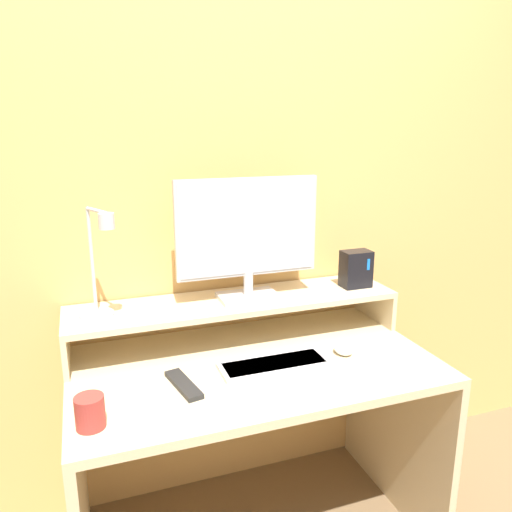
{
  "coord_description": "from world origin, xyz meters",
  "views": [
    {
      "loc": [
        -0.53,
        -1.14,
        1.53
      ],
      "look_at": [
        0.02,
        0.39,
        1.1
      ],
      "focal_mm": 35.0,
      "sensor_mm": 36.0,
      "label": 1
    }
  ],
  "objects": [
    {
      "name": "mug",
      "position": [
        -0.55,
        0.14,
        0.78
      ],
      "size": [
        0.08,
        0.08,
        0.09
      ],
      "color": "#9E332D",
      "rests_on": "desk"
    },
    {
      "name": "mouse",
      "position": [
        0.32,
        0.31,
        0.75
      ],
      "size": [
        0.06,
        0.08,
        0.04
      ],
      "color": "white",
      "rests_on": "desk"
    },
    {
      "name": "remote_control",
      "position": [
        -0.27,
        0.27,
        0.74
      ],
      "size": [
        0.09,
        0.2,
        0.02
      ],
      "color": "black",
      "rests_on": "desk"
    },
    {
      "name": "wall_back",
      "position": [
        0.0,
        0.74,
        1.25
      ],
      "size": [
        6.0,
        0.05,
        2.5
      ],
      "color": "#E5AD60",
      "rests_on": "ground_plane"
    },
    {
      "name": "monitor_shelf",
      "position": [
        0.0,
        0.56,
        0.87
      ],
      "size": [
        1.25,
        0.29,
        0.16
      ],
      "color": "beige",
      "rests_on": "desk"
    },
    {
      "name": "monitor",
      "position": [
        0.05,
        0.55,
        1.14
      ],
      "size": [
        0.54,
        0.15,
        0.46
      ],
      "color": "#BCBCC1",
      "rests_on": "monitor_shelf"
    },
    {
      "name": "keyboard",
      "position": [
        0.05,
        0.3,
        0.74
      ],
      "size": [
        0.38,
        0.14,
        0.02
      ],
      "color": "silver",
      "rests_on": "desk"
    },
    {
      "name": "desk",
      "position": [
        0.0,
        0.35,
        0.52
      ],
      "size": [
        1.25,
        0.71,
        0.73
      ],
      "color": "beige",
      "rests_on": "ground_plane"
    },
    {
      "name": "router_dock",
      "position": [
        0.51,
        0.55,
        0.97
      ],
      "size": [
        0.12,
        0.08,
        0.15
      ],
      "color": "black",
      "rests_on": "monitor_shelf"
    },
    {
      "name": "desk_lamp",
      "position": [
        -0.49,
        0.52,
        1.06
      ],
      "size": [
        0.13,
        0.2,
        0.38
      ],
      "color": "silver",
      "rests_on": "monitor_shelf"
    }
  ]
}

